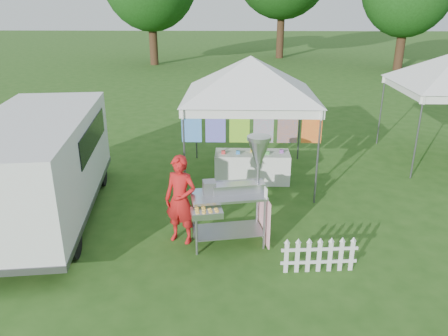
{
  "coord_description": "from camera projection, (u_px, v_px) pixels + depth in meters",
  "views": [
    {
      "loc": [
        -0.33,
        -6.69,
        4.18
      ],
      "look_at": [
        -0.55,
        1.29,
        1.1
      ],
      "focal_mm": 35.0,
      "sensor_mm": 36.0,
      "label": 1
    }
  ],
  "objects": [
    {
      "name": "picket_fence",
      "position": [
        319.0,
        256.0,
        7.09
      ],
      "size": [
        1.26,
        0.13,
        0.56
      ],
      "rotation": [
        0.0,
        0.0,
        0.09
      ],
      "color": "silver",
      "rests_on": "ground"
    },
    {
      "name": "donut_cart",
      "position": [
        240.0,
        184.0,
        7.62
      ],
      "size": [
        1.47,
        1.23,
        2.01
      ],
      "rotation": [
        0.0,
        0.0,
        0.19
      ],
      "color": "gray",
      "rests_on": "ground"
    },
    {
      "name": "vendor",
      "position": [
        181.0,
        200.0,
        7.83
      ],
      "size": [
        0.7,
        0.57,
        1.65
      ],
      "primitive_type": "imported",
      "rotation": [
        0.0,
        0.0,
        -0.34
      ],
      "color": "red",
      "rests_on": "ground"
    },
    {
      "name": "ground",
      "position": [
        253.0,
        252.0,
        7.74
      ],
      "size": [
        120.0,
        120.0,
        0.0
      ],
      "primitive_type": "plane",
      "color": "#254E16",
      "rests_on": "ground"
    },
    {
      "name": "display_table",
      "position": [
        252.0,
        167.0,
        10.67
      ],
      "size": [
        1.8,
        0.7,
        0.74
      ],
      "primitive_type": "cube",
      "color": "white",
      "rests_on": "ground"
    },
    {
      "name": "canopy_main",
      "position": [
        251.0,
        56.0,
        9.92
      ],
      "size": [
        4.24,
        4.24,
        3.45
      ],
      "color": "#59595E",
      "rests_on": "ground"
    },
    {
      "name": "cargo_van",
      "position": [
        40.0,
        164.0,
        8.7
      ],
      "size": [
        2.67,
        5.25,
        2.09
      ],
      "rotation": [
        0.0,
        0.0,
        0.14
      ],
      "color": "silver",
      "rests_on": "ground"
    }
  ]
}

